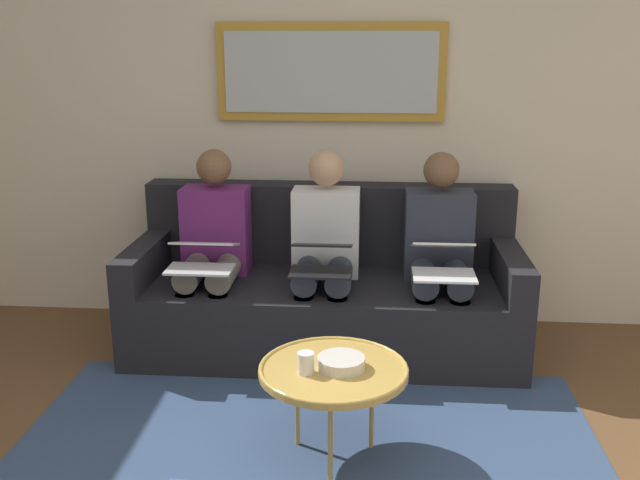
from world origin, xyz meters
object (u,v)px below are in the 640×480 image
object	(u,v)px
couch	(326,293)
laptop_black	(322,257)
laptop_white	(443,258)
person_left	(439,250)
laptop_silver	(203,255)
framed_mirror	(331,72)
cup	(306,363)
person_right	(213,245)
person_middle	(325,247)
coffee_table	(333,371)
bowl	(341,363)

from	to	relation	value
couch	laptop_black	distance (m)	0.45
laptop_white	couch	bearing A→B (deg)	-25.21
person_left	laptop_silver	xyz separation A→B (m)	(1.28, 0.25, 0.02)
couch	framed_mirror	size ratio (longest dim) A/B	1.63
couch	cup	size ratio (longest dim) A/B	24.44
laptop_white	person_right	size ratio (longest dim) A/B	0.34
framed_mirror	person_middle	size ratio (longest dim) A/B	1.19
coffee_table	laptop_white	world-z (taller)	laptop_white
cup	person_middle	xyz separation A→B (m)	(0.01, -1.20, 0.14)
person_left	person_right	xyz separation A→B (m)	(1.28, 0.00, 0.00)
framed_mirror	person_left	bearing A→B (deg)	144.47
person_right	laptop_silver	size ratio (longest dim) A/B	3.26
couch	person_right	distance (m)	0.71
framed_mirror	person_left	world-z (taller)	framed_mirror
laptop_white	bowl	bearing A→B (deg)	61.88
person_left	person_right	world-z (taller)	same
couch	person_middle	bearing A→B (deg)	90.00
framed_mirror	laptop_black	world-z (taller)	framed_mirror
laptop_white	laptop_black	distance (m)	0.64
framed_mirror	laptop_black	size ratio (longest dim) A/B	3.98
framed_mirror	person_middle	world-z (taller)	framed_mirror
couch	person_right	world-z (taller)	person_right
person_middle	laptop_silver	distance (m)	0.69
couch	laptop_white	xyz separation A→B (m)	(-0.64, 0.30, 0.32)
cup	bowl	xyz separation A→B (m)	(-0.14, -0.05, -0.02)
laptop_silver	framed_mirror	bearing A→B (deg)	-132.23
couch	cup	xyz separation A→B (m)	(-0.01, 1.27, 0.16)
person_left	coffee_table	bearing A→B (deg)	65.58
bowl	laptop_black	world-z (taller)	laptop_black
coffee_table	laptop_black	world-z (taller)	laptop_black
framed_mirror	bowl	world-z (taller)	framed_mirror
couch	laptop_silver	bearing A→B (deg)	26.33
framed_mirror	laptop_silver	distance (m)	1.33
cup	laptop_white	xyz separation A→B (m)	(-0.63, -0.97, 0.16)
person_middle	laptop_black	xyz separation A→B (m)	(0.00, 0.25, 0.02)
laptop_black	person_right	xyz separation A→B (m)	(0.64, -0.25, -0.02)
laptop_black	bowl	bearing A→B (deg)	99.43
coffee_table	laptop_black	distance (m)	0.93
framed_mirror	bowl	xyz separation A→B (m)	(-0.15, 1.61, -1.10)
couch	laptop_white	distance (m)	0.78
coffee_table	person_right	size ratio (longest dim) A/B	0.55
bowl	person_middle	bearing A→B (deg)	-82.57
couch	person_right	xyz separation A→B (m)	(0.64, 0.07, 0.30)
cup	person_left	xyz separation A→B (m)	(-0.63, -1.20, 0.14)
coffee_table	person_right	xyz separation A→B (m)	(0.76, -1.15, 0.19)
person_left	person_middle	xyz separation A→B (m)	(0.64, 0.00, 0.00)
person_middle	laptop_silver	bearing A→B (deg)	21.18
bowl	framed_mirror	bearing A→B (deg)	-84.67
person_left	person_middle	world-z (taller)	same
coffee_table	person_middle	xyz separation A→B (m)	(0.12, -1.15, 0.19)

